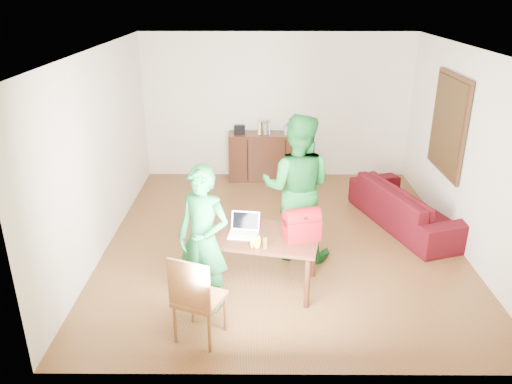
{
  "coord_description": "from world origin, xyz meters",
  "views": [
    {
      "loc": [
        -0.34,
        -6.49,
        3.44
      ],
      "look_at": [
        -0.37,
        -0.99,
        1.16
      ],
      "focal_mm": 35.0,
      "sensor_mm": 36.0,
      "label": 1
    }
  ],
  "objects_px": {
    "chair": "(200,314)",
    "laptop": "(243,232)",
    "table": "(256,240)",
    "person_near": "(204,240)",
    "sofa": "(408,206)",
    "red_bag": "(302,227)",
    "person_far": "(297,188)",
    "bottle": "(265,242)"
  },
  "relations": [
    {
      "from": "chair",
      "to": "laptop",
      "type": "relative_size",
      "value": 2.71
    },
    {
      "from": "table",
      "to": "person_near",
      "type": "distance_m",
      "value": 0.76
    },
    {
      "from": "laptop",
      "to": "sofa",
      "type": "bearing_deg",
      "value": 43.51
    },
    {
      "from": "red_bag",
      "to": "chair",
      "type": "bearing_deg",
      "value": -156.65
    },
    {
      "from": "person_far",
      "to": "laptop",
      "type": "xyz_separation_m",
      "value": [
        -0.68,
        -0.82,
        -0.24
      ]
    },
    {
      "from": "laptop",
      "to": "sofa",
      "type": "xyz_separation_m",
      "value": [
        2.47,
        1.74,
        -0.43
      ]
    },
    {
      "from": "person_near",
      "to": "sofa",
      "type": "height_order",
      "value": "person_near"
    },
    {
      "from": "chair",
      "to": "bottle",
      "type": "relative_size",
      "value": 6.3
    },
    {
      "from": "laptop",
      "to": "red_bag",
      "type": "bearing_deg",
      "value": 2.38
    },
    {
      "from": "table",
      "to": "bottle",
      "type": "height_order",
      "value": "bottle"
    },
    {
      "from": "chair",
      "to": "bottle",
      "type": "bearing_deg",
      "value": 65.71
    },
    {
      "from": "person_far",
      "to": "chair",
      "type": "bearing_deg",
      "value": 70.33
    },
    {
      "from": "person_near",
      "to": "red_bag",
      "type": "height_order",
      "value": "person_near"
    },
    {
      "from": "table",
      "to": "red_bag",
      "type": "distance_m",
      "value": 0.59
    },
    {
      "from": "chair",
      "to": "person_far",
      "type": "relative_size",
      "value": 0.51
    },
    {
      "from": "person_near",
      "to": "person_far",
      "type": "relative_size",
      "value": 0.87
    },
    {
      "from": "table",
      "to": "sofa",
      "type": "height_order",
      "value": "table"
    },
    {
      "from": "laptop",
      "to": "person_near",
      "type": "bearing_deg",
      "value": -128.84
    },
    {
      "from": "chair",
      "to": "person_far",
      "type": "xyz_separation_m",
      "value": [
        1.11,
        1.78,
        0.69
      ]
    },
    {
      "from": "table",
      "to": "red_bag",
      "type": "xyz_separation_m",
      "value": [
        0.53,
        -0.11,
        0.24
      ]
    },
    {
      "from": "chair",
      "to": "person_near",
      "type": "relative_size",
      "value": 0.59
    },
    {
      "from": "chair",
      "to": "sofa",
      "type": "distance_m",
      "value": 3.97
    },
    {
      "from": "table",
      "to": "sofa",
      "type": "distance_m",
      "value": 2.89
    },
    {
      "from": "bottle",
      "to": "chair",
      "type": "bearing_deg",
      "value": -135.8
    },
    {
      "from": "chair",
      "to": "red_bag",
      "type": "bearing_deg",
      "value": 60.5
    },
    {
      "from": "person_near",
      "to": "sofa",
      "type": "distance_m",
      "value": 3.64
    },
    {
      "from": "person_near",
      "to": "chair",
      "type": "bearing_deg",
      "value": -66.06
    },
    {
      "from": "person_far",
      "to": "red_bag",
      "type": "height_order",
      "value": "person_far"
    },
    {
      "from": "laptop",
      "to": "person_far",
      "type": "bearing_deg",
      "value": 58.42
    },
    {
      "from": "red_bag",
      "to": "bottle",
      "type": "bearing_deg",
      "value": -166.98
    },
    {
      "from": "sofa",
      "to": "person_near",
      "type": "bearing_deg",
      "value": 107.89
    },
    {
      "from": "person_near",
      "to": "laptop",
      "type": "xyz_separation_m",
      "value": [
        0.42,
        0.39,
        -0.11
      ]
    },
    {
      "from": "red_bag",
      "to": "sofa",
      "type": "bearing_deg",
      "value": 29.65
    },
    {
      "from": "person_near",
      "to": "sofa",
      "type": "relative_size",
      "value": 0.78
    },
    {
      "from": "table",
      "to": "laptop",
      "type": "distance_m",
      "value": 0.2
    },
    {
      "from": "red_bag",
      "to": "sofa",
      "type": "height_order",
      "value": "red_bag"
    },
    {
      "from": "laptop",
      "to": "bottle",
      "type": "bearing_deg",
      "value": -41.49
    },
    {
      "from": "table",
      "to": "red_bag",
      "type": "relative_size",
      "value": 4.01
    },
    {
      "from": "bottle",
      "to": "red_bag",
      "type": "height_order",
      "value": "red_bag"
    },
    {
      "from": "laptop",
      "to": "bottle",
      "type": "xyz_separation_m",
      "value": [
        0.26,
        -0.3,
        0.03
      ]
    },
    {
      "from": "chair",
      "to": "person_near",
      "type": "xyz_separation_m",
      "value": [
        0.01,
        0.58,
        0.56
      ]
    },
    {
      "from": "laptop",
      "to": "sofa",
      "type": "distance_m",
      "value": 3.05
    }
  ]
}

